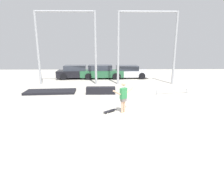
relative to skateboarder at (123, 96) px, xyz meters
The scene contains 11 objects.
ground_plane 1.32m from the skateboarder, 150.36° to the left, with size 36.00×36.00×0.00m, color #B2ADA3.
skateboarder is the anchor object (origin of this frame).
skateboard 1.04m from the skateboarder, behind, with size 0.71×0.65×0.08m.
grind_box 3.98m from the skateboarder, 108.90° to the left, with size 2.02×0.52×0.49m, color black.
manual_pad 6.45m from the skateboarder, 140.20° to the left, with size 3.51×1.33×0.17m, color black.
grind_rail 5.26m from the skateboarder, 44.08° to the left, with size 2.77×0.52×0.35m.
canopy_support_left 8.91m from the skateboarder, 120.71° to the left, with size 5.15×0.20×6.17m.
canopy_support_right 8.21m from the skateboarder, 70.36° to the left, with size 5.15×0.20×6.17m.
parked_car_black 11.11m from the skateboarder, 111.83° to the left, with size 4.16×2.18×1.40m.
parked_car_green 10.38m from the skateboarder, 98.14° to the left, with size 4.53×1.92×1.43m.
parked_car_white 10.56m from the skateboarder, 82.49° to the left, with size 4.18×2.07×1.35m.
Camera 1 is at (0.14, -8.70, 3.12)m, focal length 28.00 mm.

